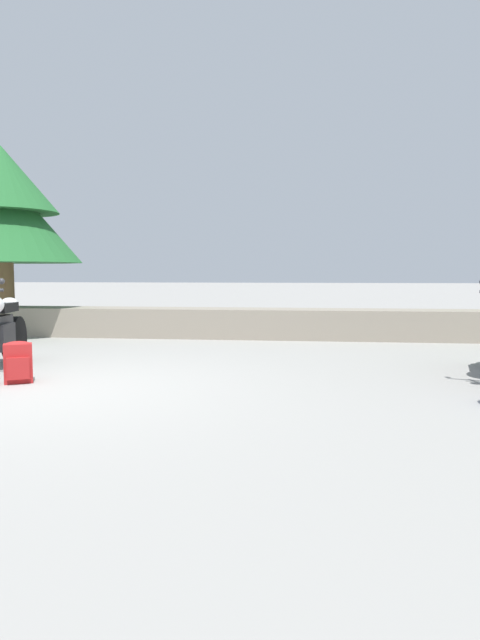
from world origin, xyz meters
TOP-DOWN VIEW (x-y plane):
  - ground_plane at (0.00, 0.00)m, footprint 120.00×120.00m
  - stone_wall at (0.00, 4.80)m, footprint 36.00×0.80m
  - rider_backpack at (-0.43, 0.27)m, footprint 0.35×0.34m
  - pine_tree_far_left at (-3.00, 4.56)m, footprint 2.88×2.88m

SIDE VIEW (x-z plane):
  - ground_plane at x=0.00m, z-range 0.00..0.00m
  - rider_backpack at x=-0.43m, z-range 0.01..0.48m
  - stone_wall at x=0.00m, z-range 0.00..0.55m
  - pine_tree_far_left at x=-3.00m, z-range 0.94..4.01m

